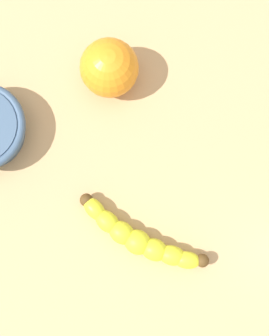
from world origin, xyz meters
TOP-DOWN VIEW (x-y plane):
  - wooden_tabletop at (0.00, 0.00)cm, footprint 120.00×120.00cm
  - banana at (-5.16, -2.11)cm, footprint 14.44×14.71cm
  - orange_fruit at (-1.80, 21.30)cm, footprint 8.21×8.21cm

SIDE VIEW (x-z plane):
  - wooden_tabletop at x=0.00cm, z-range 0.00..3.00cm
  - banana at x=-5.16cm, z-range 3.00..6.33cm
  - orange_fruit at x=-1.80cm, z-range 3.00..11.21cm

